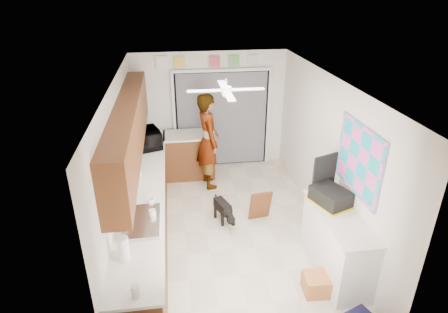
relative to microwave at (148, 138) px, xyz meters
name	(u,v)px	position (x,y,z in m)	size (l,w,h in m)	color
floor	(227,228)	(1.28, -1.47, -1.11)	(5.00, 5.00, 0.00)	beige
ceiling	(228,81)	(1.28, -1.47, 1.39)	(5.00, 5.00, 0.00)	white
wall_back	(210,111)	(1.28, 1.03, 0.14)	(3.20, 3.20, 0.00)	white
wall_front	(268,277)	(1.28, -3.97, 0.14)	(3.20, 3.20, 0.00)	white
wall_left	(121,168)	(-0.32, -1.47, 0.14)	(5.00, 5.00, 0.00)	white
wall_right	(327,155)	(2.88, -1.47, 0.14)	(5.00, 5.00, 0.00)	white
left_base_cabinets	(146,212)	(-0.02, -1.47, -0.66)	(0.60, 4.80, 0.90)	#5D2E16
left_countertop	(144,186)	(-0.01, -1.47, -0.19)	(0.62, 4.80, 0.04)	white
upper_cabinets	(129,128)	(-0.16, -1.27, 0.69)	(0.32, 4.00, 0.80)	#5D2E16
sink_basin	(140,222)	(-0.01, -2.47, -0.15)	(0.50, 0.76, 0.06)	silver
faucet	(124,217)	(-0.20, -2.47, -0.06)	(0.03, 0.03, 0.22)	silver
peninsula_base	(190,156)	(0.78, 0.53, -0.66)	(1.00, 0.60, 0.90)	#5D2E16
peninsula_top	(189,135)	(0.78, 0.53, -0.19)	(1.04, 0.64, 0.04)	white
back_opening_recess	(222,120)	(1.53, 1.00, -0.06)	(2.00, 0.06, 2.10)	black
curtain_panel	(222,120)	(1.53, 0.96, -0.06)	(1.90, 0.03, 2.05)	slate
door_trim_left	(175,122)	(0.51, 0.97, -0.06)	(0.06, 0.04, 2.10)	white
door_trim_right	(268,118)	(2.55, 0.97, -0.06)	(0.06, 0.04, 2.10)	white
door_trim_head	(222,70)	(1.53, 0.97, 1.01)	(2.10, 0.04, 0.06)	white
header_frame_0	(180,62)	(0.68, 1.00, 1.19)	(0.22, 0.02, 0.22)	#DDC249
header_frame_2	(214,61)	(1.38, 1.00, 1.19)	(0.22, 0.02, 0.22)	#C54A60
header_frame_3	(234,61)	(1.78, 1.00, 1.19)	(0.22, 0.02, 0.22)	#64AC62
header_frame_4	(253,60)	(2.18, 1.00, 1.19)	(0.22, 0.02, 0.22)	silver
route66_sign	(162,63)	(0.33, 1.00, 1.19)	(0.22, 0.02, 0.26)	silver
right_counter_base	(336,245)	(2.63, -2.67, -0.66)	(0.50, 1.40, 0.90)	white
right_counter_top	(340,217)	(2.62, -2.67, -0.19)	(0.54, 1.44, 0.04)	white
abstract_painting	(359,160)	(2.86, -2.47, 0.54)	(0.03, 1.15, 0.95)	#FF5DC1
ceiling_fan	(226,90)	(1.28, -1.27, 1.21)	(1.14, 1.14, 0.24)	white
microwave	(148,138)	(0.00, 0.00, 0.00)	(0.61, 0.41, 0.34)	black
soap_bottle	(137,166)	(-0.13, -1.16, 0.00)	(0.13, 0.13, 0.34)	silver
cup	(151,201)	(0.11, -2.03, -0.13)	(0.11, 0.11, 0.08)	white
jar_a	(153,214)	(0.15, -2.38, -0.11)	(0.09, 0.09, 0.12)	silver
jar_b	(136,291)	(0.02, -3.72, -0.10)	(0.09, 0.09, 0.13)	silver
paper_towel_roll	(123,248)	(-0.15, -3.14, -0.03)	(0.13, 0.13, 0.28)	white
suitcase	(331,196)	(2.60, -2.36, -0.06)	(0.38, 0.51, 0.22)	black
suitcase_rim	(330,203)	(2.60, -2.36, -0.17)	(0.44, 0.58, 0.02)	yellow
suitcase_lid	(325,171)	(2.60, -2.07, 0.19)	(0.42, 0.03, 0.50)	black
cardboard_box	(320,284)	(2.28, -3.04, -0.98)	(0.42, 0.32, 0.26)	#C96A3F
cabinet_door_panel	(260,206)	(1.87, -1.29, -0.83)	(0.38, 0.03, 0.57)	#5D2E16
man	(208,141)	(1.13, 0.08, -0.16)	(0.69, 0.46, 1.90)	white
dog	(222,210)	(1.23, -1.23, -0.89)	(0.23, 0.55, 0.43)	black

